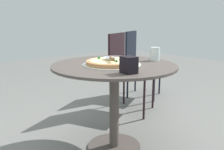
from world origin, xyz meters
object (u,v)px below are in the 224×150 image
at_px(patio_chair_near, 127,66).
at_px(patio_chair_far, 139,59).
at_px(patio_table, 114,85).
at_px(pizza_server, 111,58).
at_px(drinking_cup, 155,54).
at_px(pizza_on_tray, 112,63).
at_px(napkin_dispenser, 129,65).

xyz_separation_m(patio_chair_near, patio_chair_far, (0.52, 0.29, -0.00)).
xyz_separation_m(patio_table, pizza_server, (-0.06, -0.02, 0.22)).
relative_size(patio_table, pizza_server, 4.69).
distance_m(pizza_server, drinking_cup, 0.44).
distance_m(pizza_on_tray, patio_chair_far, 1.51).
relative_size(patio_table, napkin_dispenser, 8.85).
xyz_separation_m(pizza_on_tray, pizza_server, (-0.03, -0.02, 0.04)).
xyz_separation_m(napkin_dispenser, patio_chair_far, (1.35, 1.15, -0.24)).
bearing_deg(pizza_on_tray, patio_table, 8.73).
distance_m(pizza_on_tray, napkin_dispenser, 0.33).
height_order(patio_table, pizza_server, pizza_server).
xyz_separation_m(drinking_cup, patio_chair_near, (0.31, 0.64, -0.24)).
height_order(pizza_server, patio_chair_far, patio_chair_far).
relative_size(patio_table, patio_chair_near, 1.07).
relative_size(pizza_on_tray, pizza_server, 2.19).
xyz_separation_m(pizza_server, patio_chair_near, (0.74, 0.58, -0.24)).
bearing_deg(patio_chair_far, patio_table, -144.92).
bearing_deg(patio_table, patio_chair_near, 39.01).
bearing_deg(patio_chair_near, patio_chair_far, 29.33).
distance_m(pizza_on_tray, patio_chair_near, 0.92).
bearing_deg(patio_table, pizza_on_tray, -171.27).
height_order(napkin_dispenser, patio_chair_near, patio_chair_near).
relative_size(napkin_dispenser, patio_chair_near, 0.12).
height_order(drinking_cup, patio_chair_far, patio_chair_far).
height_order(patio_table, drinking_cup, drinking_cup).
xyz_separation_m(patio_table, drinking_cup, (0.38, -0.09, 0.22)).
xyz_separation_m(napkin_dispenser, patio_chair_near, (0.83, 0.86, -0.24)).
bearing_deg(patio_chair_near, pizza_server, -142.04).
bearing_deg(patio_chair_far, pizza_server, -145.41).
height_order(pizza_server, napkin_dispenser, napkin_dispenser).
xyz_separation_m(pizza_server, patio_chair_far, (1.26, 0.87, -0.24)).
bearing_deg(patio_chair_far, pizza_on_tray, -145.38).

